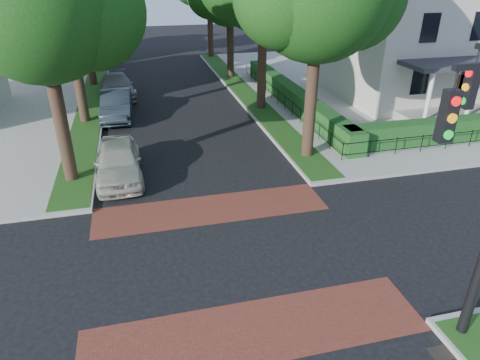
% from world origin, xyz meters
% --- Properties ---
extents(ground, '(120.00, 120.00, 0.00)m').
position_xyz_m(ground, '(0.00, 0.00, 0.00)').
color(ground, black).
rests_on(ground, ground).
extents(sidewalk_ne, '(30.00, 30.00, 0.15)m').
position_xyz_m(sidewalk_ne, '(19.50, 19.00, 0.07)').
color(sidewalk_ne, gray).
rests_on(sidewalk_ne, ground).
extents(crosswalk_far, '(9.00, 2.20, 0.01)m').
position_xyz_m(crosswalk_far, '(0.00, 3.20, 0.01)').
color(crosswalk_far, maroon).
rests_on(crosswalk_far, ground).
extents(crosswalk_near, '(9.00, 2.20, 0.01)m').
position_xyz_m(crosswalk_near, '(0.00, -3.20, 0.01)').
color(crosswalk_near, maroon).
rests_on(crosswalk_near, ground).
extents(storm_drain, '(0.65, 0.45, 0.01)m').
position_xyz_m(storm_drain, '(4.30, -5.00, 0.01)').
color(storm_drain, black).
rests_on(storm_drain, ground).
extents(grass_strip_ne, '(1.60, 29.80, 0.02)m').
position_xyz_m(grass_strip_ne, '(5.40, 19.10, 0.16)').
color(grass_strip_ne, '#1A3F12').
rests_on(grass_strip_ne, sidewalk_ne).
extents(grass_strip_nw, '(1.60, 29.80, 0.02)m').
position_xyz_m(grass_strip_nw, '(-5.40, 19.10, 0.16)').
color(grass_strip_nw, '#1A3F12').
rests_on(grass_strip_nw, sidewalk_nw).
extents(tree_left_near, '(7.50, 6.45, 10.20)m').
position_xyz_m(tree_left_near, '(-5.40, 7.23, 7.27)').
color(tree_left_near, black).
rests_on(tree_left_near, sidewalk_nw).
extents(hedge_main_road, '(1.00, 18.00, 1.20)m').
position_xyz_m(hedge_main_road, '(7.70, 15.00, 0.75)').
color(hedge_main_road, '#1A4718').
rests_on(hedge_main_road, sidewalk_ne).
extents(fence_main_road, '(0.06, 18.00, 0.90)m').
position_xyz_m(fence_main_road, '(6.90, 15.00, 0.60)').
color(fence_main_road, black).
rests_on(fence_main_road, sidewalk_ne).
extents(house_victorian, '(13.00, 13.05, 12.48)m').
position_xyz_m(house_victorian, '(17.51, 15.92, 6.02)').
color(house_victorian, beige).
rests_on(house_victorian, sidewalk_ne).
extents(parked_car_front, '(2.07, 4.91, 1.66)m').
position_xyz_m(parked_car_front, '(-3.44, 6.88, 0.83)').
color(parked_car_front, '#B5B7A4').
rests_on(parked_car_front, ground).
extents(parked_car_middle, '(1.92, 5.08, 1.65)m').
position_xyz_m(parked_car_middle, '(-3.60, 15.58, 0.83)').
color(parked_car_middle, '#212A32').
rests_on(parked_car_middle, ground).
extents(parked_car_rear, '(2.78, 5.51, 1.54)m').
position_xyz_m(parked_car_rear, '(-3.60, 20.44, 0.77)').
color(parked_car_rear, slate).
rests_on(parked_car_rear, ground).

